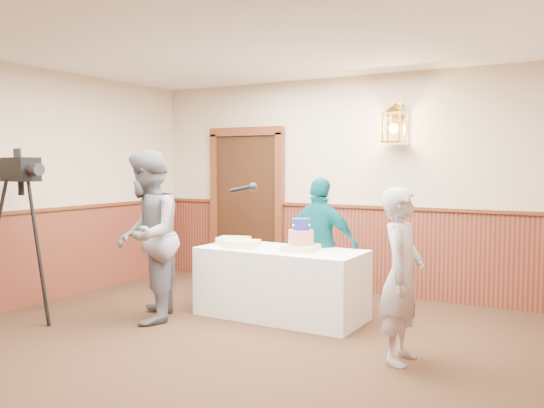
{
  "coord_description": "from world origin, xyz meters",
  "views": [
    {
      "loc": [
        2.83,
        -3.51,
        1.67
      ],
      "look_at": [
        -0.18,
        1.7,
        1.25
      ],
      "focal_mm": 38.0,
      "sensor_mm": 36.0,
      "label": 1
    }
  ],
  "objects": [
    {
      "name": "sheet_cake_green",
      "position": [
        -0.84,
        1.96,
        0.79
      ],
      "size": [
        0.4,
        0.35,
        0.08
      ],
      "primitive_type": "cube",
      "rotation": [
        0.0,
        0.0,
        0.26
      ],
      "color": "#ACDA9A",
      "rests_on": "display_table"
    },
    {
      "name": "ground",
      "position": [
        0.0,
        0.0,
        0.0
      ],
      "size": [
        7.0,
        7.0,
        0.0
      ],
      "primitive_type": "plane",
      "color": "black",
      "rests_on": "ground"
    },
    {
      "name": "sheet_cake_yellow",
      "position": [
        -0.62,
        1.78,
        0.79
      ],
      "size": [
        0.44,
        0.38,
        0.08
      ],
      "primitive_type": "cube",
      "rotation": [
        0.0,
        0.0,
        0.27
      ],
      "color": "#F5EF92",
      "rests_on": "display_table"
    },
    {
      "name": "assistant_p",
      "position": [
        0.11,
        2.31,
        0.76
      ],
      "size": [
        0.9,
        0.39,
        1.52
      ],
      "primitive_type": "imported",
      "rotation": [
        0.0,
        0.0,
        3.12
      ],
      "color": "#09575F",
      "rests_on": "ground"
    },
    {
      "name": "interviewer",
      "position": [
        -1.32,
        1.05,
        0.91
      ],
      "size": [
        1.6,
        1.11,
        1.82
      ],
      "rotation": [
        0.0,
        0.0,
        -1.01
      ],
      "color": "slate",
      "rests_on": "ground"
    },
    {
      "name": "baker",
      "position": [
        1.39,
        1.16,
        0.74
      ],
      "size": [
        0.38,
        0.55,
        1.48
      ],
      "primitive_type": "imported",
      "rotation": [
        0.0,
        0.0,
        1.61
      ],
      "color": "#A3A2A8",
      "rests_on": "ground"
    },
    {
      "name": "room_shell",
      "position": [
        -0.05,
        0.45,
        1.52
      ],
      "size": [
        6.02,
        7.02,
        2.81
      ],
      "color": "#C7B895",
      "rests_on": "ground"
    },
    {
      "name": "tiered_cake",
      "position": [
        0.08,
        1.88,
        0.89
      ],
      "size": [
        0.37,
        0.37,
        0.34
      ],
      "rotation": [
        0.0,
        0.0,
        0.11
      ],
      "color": "beige",
      "rests_on": "display_table"
    },
    {
      "name": "tv_camera_rig",
      "position": [
        -2.52,
        0.44,
        0.78
      ],
      "size": [
        0.68,
        0.64,
        1.74
      ],
      "rotation": [
        0.0,
        0.0,
        -0.12
      ],
      "color": "black",
      "rests_on": "ground"
    },
    {
      "name": "display_table",
      "position": [
        -0.18,
        1.9,
        0.38
      ],
      "size": [
        1.8,
        0.8,
        0.75
      ],
      "primitive_type": "cube",
      "color": "white",
      "rests_on": "ground"
    }
  ]
}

